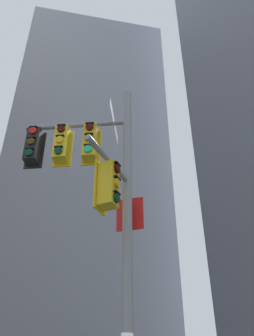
% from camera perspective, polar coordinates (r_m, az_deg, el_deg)
% --- Properties ---
extents(building_mid_block, '(15.06, 15.06, 40.33)m').
position_cam_1_polar(building_mid_block, '(39.00, -7.04, -4.29)').
color(building_mid_block, '#9399A3').
rests_on(building_mid_block, ground).
extents(signal_pole_assembly, '(3.00, 2.53, 8.67)m').
position_cam_1_polar(signal_pole_assembly, '(8.44, -5.13, -3.22)').
color(signal_pole_assembly, gray).
rests_on(signal_pole_assembly, ground).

